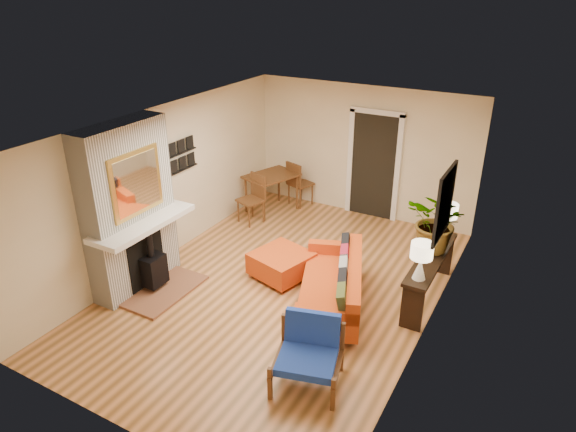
# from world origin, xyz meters

# --- Properties ---
(room_shell) EXTENTS (6.50, 6.50, 6.50)m
(room_shell) POSITION_xyz_m (0.60, 2.63, 1.24)
(room_shell) COLOR #D78C52
(room_shell) RESTS_ON ground
(fireplace) EXTENTS (1.09, 1.68, 2.60)m
(fireplace) POSITION_xyz_m (-2.00, -1.00, 1.24)
(fireplace) COLOR white
(fireplace) RESTS_ON ground
(sofa) EXTENTS (1.50, 2.14, 0.78)m
(sofa) POSITION_xyz_m (0.94, -0.04, 0.34)
(sofa) COLOR silver
(sofa) RESTS_ON ground
(ottoman) EXTENTS (1.01, 1.01, 0.42)m
(ottoman) POSITION_xyz_m (-0.16, 0.28, 0.24)
(ottoman) COLOR silver
(ottoman) RESTS_ON ground
(blue_chair) EXTENTS (0.95, 0.94, 0.81)m
(blue_chair) POSITION_xyz_m (1.28, -1.58, 0.44)
(blue_chair) COLOR brown
(blue_chair) RESTS_ON ground
(dining_table) EXTENTS (1.16, 1.82, 0.96)m
(dining_table) POSITION_xyz_m (-1.55, 2.41, 0.63)
(dining_table) COLOR brown
(dining_table) RESTS_ON ground
(console_table) EXTENTS (0.34, 1.85, 0.72)m
(console_table) POSITION_xyz_m (2.07, 0.79, 0.58)
(console_table) COLOR black
(console_table) RESTS_ON ground
(lamp_near) EXTENTS (0.30, 0.30, 0.54)m
(lamp_near) POSITION_xyz_m (2.07, 0.11, 1.06)
(lamp_near) COLOR white
(lamp_near) RESTS_ON console_table
(lamp_far) EXTENTS (0.30, 0.30, 0.54)m
(lamp_far) POSITION_xyz_m (2.07, 1.56, 1.06)
(lamp_far) COLOR white
(lamp_far) RESTS_ON console_table
(houseplant) EXTENTS (1.02, 0.94, 0.95)m
(houseplant) POSITION_xyz_m (2.06, 0.99, 1.20)
(houseplant) COLOR #1E5919
(houseplant) RESTS_ON console_table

